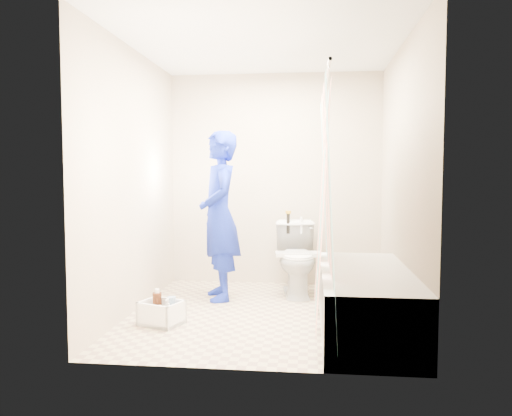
# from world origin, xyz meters

# --- Properties ---
(floor) EXTENTS (2.60, 2.60, 0.00)m
(floor) POSITION_xyz_m (0.00, 0.00, 0.00)
(floor) COLOR tan
(floor) RESTS_ON ground
(ceiling) EXTENTS (2.40, 2.60, 0.02)m
(ceiling) POSITION_xyz_m (0.00, 0.00, 2.40)
(ceiling) COLOR white
(ceiling) RESTS_ON wall_back
(wall_back) EXTENTS (2.40, 0.02, 2.40)m
(wall_back) POSITION_xyz_m (0.00, 1.30, 1.20)
(wall_back) COLOR tan
(wall_back) RESTS_ON ground
(wall_front) EXTENTS (2.40, 0.02, 2.40)m
(wall_front) POSITION_xyz_m (0.00, -1.30, 1.20)
(wall_front) COLOR tan
(wall_front) RESTS_ON ground
(wall_left) EXTENTS (0.02, 2.60, 2.40)m
(wall_left) POSITION_xyz_m (-1.20, 0.00, 1.20)
(wall_left) COLOR tan
(wall_left) RESTS_ON ground
(wall_right) EXTENTS (0.02, 2.60, 2.40)m
(wall_right) POSITION_xyz_m (1.20, 0.00, 1.20)
(wall_right) COLOR tan
(wall_right) RESTS_ON ground
(bathtub) EXTENTS (0.70, 1.75, 0.50)m
(bathtub) POSITION_xyz_m (0.85, -0.43, 0.27)
(bathtub) COLOR white
(bathtub) RESTS_ON ground
(curtain_rod) EXTENTS (0.02, 1.90, 0.02)m
(curtain_rod) POSITION_xyz_m (0.52, -0.43, 1.95)
(curtain_rod) COLOR silver
(curtain_rod) RESTS_ON wall_back
(shower_curtain) EXTENTS (0.06, 1.75, 1.80)m
(shower_curtain) POSITION_xyz_m (0.52, -0.43, 1.02)
(shower_curtain) COLOR white
(shower_curtain) RESTS_ON curtain_rod
(toilet) EXTENTS (0.51, 0.79, 0.76)m
(toilet) POSITION_xyz_m (0.27, 0.78, 0.38)
(toilet) COLOR white
(toilet) RESTS_ON ground
(tank_lid) EXTENTS (0.49, 0.26, 0.04)m
(tank_lid) POSITION_xyz_m (0.29, 0.66, 0.45)
(tank_lid) COLOR white
(tank_lid) RESTS_ON toilet
(tank_internals) EXTENTS (0.19, 0.06, 0.25)m
(tank_internals) POSITION_xyz_m (0.21, 0.97, 0.75)
(tank_internals) COLOR black
(tank_internals) RESTS_ON toilet
(plumber) EXTENTS (0.59, 0.72, 1.69)m
(plumber) POSITION_xyz_m (-0.50, 0.50, 0.85)
(plumber) COLOR #103BA0
(plumber) RESTS_ON ground
(cleaning_caddy) EXTENTS (0.40, 0.36, 0.25)m
(cleaning_caddy) POSITION_xyz_m (-0.82, -0.41, 0.09)
(cleaning_caddy) COLOR white
(cleaning_caddy) RESTS_ON ground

